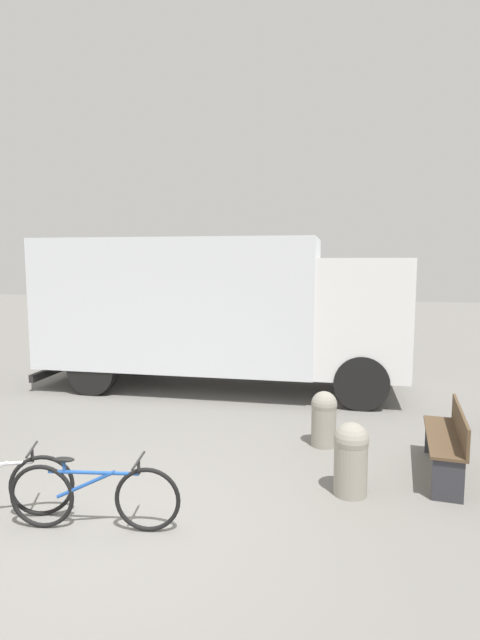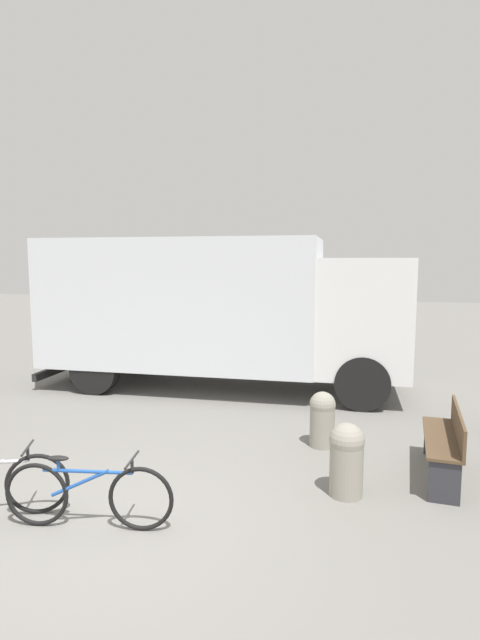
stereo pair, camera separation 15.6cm
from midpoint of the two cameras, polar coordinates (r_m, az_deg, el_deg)
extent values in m
plane|color=slate|center=(5.60, -14.56, -22.18)|extent=(60.00, 60.00, 0.00)
cube|color=silver|center=(10.74, -5.90, 2.10)|extent=(5.76, 2.71, 2.64)
cube|color=silver|center=(10.23, 14.24, 0.58)|extent=(1.79, 2.49, 2.24)
cube|color=black|center=(12.17, -18.91, -5.01)|extent=(0.17, 2.42, 0.16)
cylinder|color=black|center=(11.50, 13.90, -4.39)|extent=(1.00, 0.31, 0.99)
cylinder|color=black|center=(9.32, 14.26, -7.02)|extent=(1.00, 0.31, 0.99)
cylinder|color=black|center=(12.50, -11.06, -3.42)|extent=(1.00, 0.31, 0.99)
cylinder|color=black|center=(10.53, -15.88, -5.48)|extent=(1.00, 0.31, 0.99)
cube|color=brown|center=(6.87, 22.64, -12.32)|extent=(0.53, 1.60, 0.03)
cube|color=brown|center=(6.83, 24.27, -10.99)|extent=(0.16, 1.57, 0.38)
cube|color=#2D2D33|center=(6.27, 23.01, -16.74)|extent=(0.34, 0.08, 0.49)
cube|color=#2D2D33|center=(7.65, 22.17, -12.38)|extent=(0.34, 0.08, 0.49)
torus|color=black|center=(5.95, -21.42, -17.04)|extent=(0.63, 0.29, 0.67)
cylinder|color=black|center=(5.85, -22.37, -13.99)|extent=(0.03, 0.03, 0.14)
cylinder|color=black|center=(5.82, -22.40, -13.35)|extent=(0.19, 0.42, 0.02)
torus|color=black|center=(5.72, -21.46, -18.08)|extent=(0.66, 0.15, 0.67)
torus|color=black|center=(5.36, -10.39, -19.46)|extent=(0.66, 0.15, 0.67)
cylinder|color=#1E4C9E|center=(5.40, -16.22, -16.30)|extent=(0.91, 0.18, 0.04)
cylinder|color=#1E4C9E|center=(5.48, -17.01, -17.40)|extent=(0.61, 0.13, 0.31)
cylinder|color=#1E4C9E|center=(5.49, -19.25, -15.42)|extent=(0.03, 0.03, 0.11)
ellipsoid|color=black|center=(5.47, -19.28, -14.69)|extent=(0.23, 0.12, 0.05)
cylinder|color=black|center=(5.24, -11.36, -16.10)|extent=(0.03, 0.03, 0.14)
cylinder|color=black|center=(5.21, -11.38, -15.39)|extent=(0.09, 0.44, 0.02)
cylinder|color=gray|center=(6.11, 12.80, -16.16)|extent=(0.38, 0.38, 0.65)
sphere|color=gray|center=(5.99, 12.88, -13.28)|extent=(0.40, 0.40, 0.40)
cylinder|color=gray|center=(7.51, 9.97, -11.78)|extent=(0.36, 0.36, 0.62)
sphere|color=gray|center=(7.42, 10.02, -9.51)|extent=(0.38, 0.38, 0.38)
camera|label=1|loc=(0.08, -89.47, 0.06)|focal=28.00mm
camera|label=2|loc=(0.08, 90.53, -0.06)|focal=28.00mm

